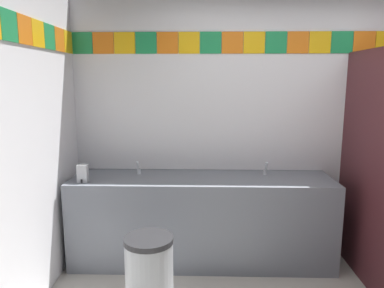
% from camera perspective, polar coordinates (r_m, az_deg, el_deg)
% --- Properties ---
extents(wall_back, '(4.33, 0.09, 2.53)m').
position_cam_1_polar(wall_back, '(3.71, 15.70, 2.84)').
color(wall_back, silver).
rests_on(wall_back, ground_plane).
extents(vanity_counter, '(2.42, 0.60, 0.82)m').
position_cam_1_polar(vanity_counter, '(3.48, 1.53, -11.74)').
color(vanity_counter, slate).
rests_on(vanity_counter, ground_plane).
extents(faucet_left, '(0.04, 0.10, 0.14)m').
position_cam_1_polar(faucet_left, '(3.48, -8.48, -3.96)').
color(faucet_left, silver).
rests_on(faucet_left, vanity_counter).
extents(faucet_right, '(0.04, 0.10, 0.14)m').
position_cam_1_polar(faucet_right, '(3.48, 11.62, -4.07)').
color(faucet_right, silver).
rests_on(faucet_right, vanity_counter).
extents(soap_dispenser, '(0.09, 0.09, 0.16)m').
position_cam_1_polar(soap_dispenser, '(3.33, -16.97, -4.48)').
color(soap_dispenser, '#B7BABF').
rests_on(soap_dispenser, vanity_counter).
extents(trash_bin, '(0.36, 0.36, 0.61)m').
position_cam_1_polar(trash_bin, '(2.81, -6.79, -20.12)').
color(trash_bin, '#999EA3').
rests_on(trash_bin, ground_plane).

